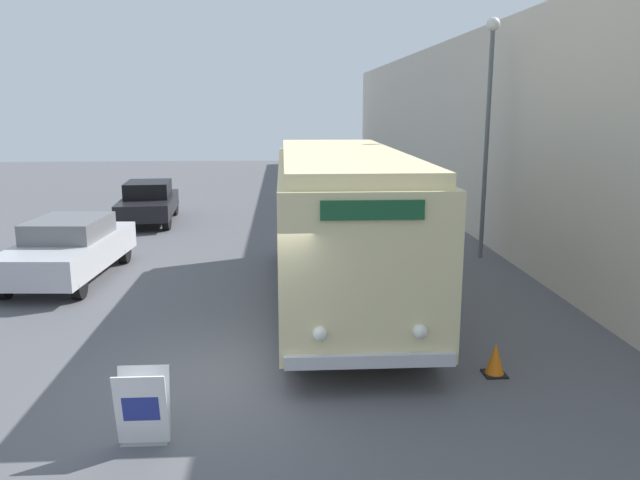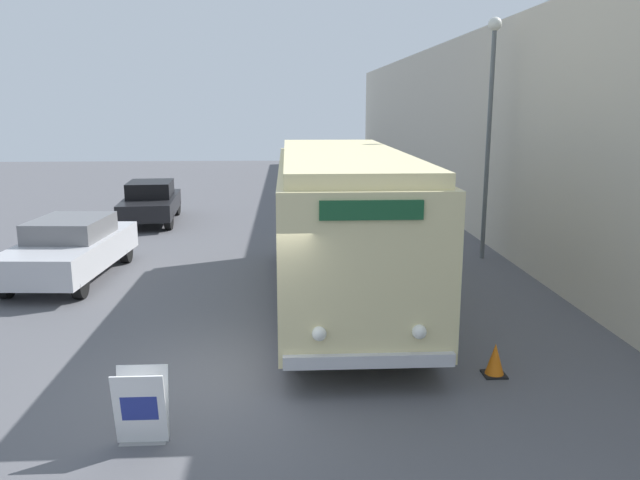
{
  "view_description": "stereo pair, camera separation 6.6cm",
  "coord_description": "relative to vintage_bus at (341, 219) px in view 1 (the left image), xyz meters",
  "views": [
    {
      "loc": [
        0.83,
        -9.33,
        4.27
      ],
      "look_at": [
        1.47,
        1.57,
        1.9
      ],
      "focal_mm": 35.0,
      "sensor_mm": 36.0,
      "label": 1
    },
    {
      "loc": [
        0.89,
        -9.34,
        4.27
      ],
      "look_at": [
        1.47,
        1.57,
        1.9
      ],
      "focal_mm": 35.0,
      "sensor_mm": 36.0,
      "label": 2
    }
  ],
  "objects": [
    {
      "name": "streetlamp",
      "position": [
        4.36,
        3.8,
        2.38
      ],
      "size": [
        0.36,
        0.36,
        6.55
      ],
      "color": "#595E60",
      "rests_on": "ground_plane"
    },
    {
      "name": "parked_car_mid",
      "position": [
        -6.22,
        9.91,
        -1.08
      ],
      "size": [
        2.17,
        4.55,
        1.52
      ],
      "rotation": [
        0.0,
        0.0,
        0.08
      ],
      "color": "black",
      "rests_on": "ground_plane"
    },
    {
      "name": "building_wall_right",
      "position": [
        5.17,
        6.12,
        1.48
      ],
      "size": [
        0.3,
        60.0,
        6.67
      ],
      "color": "beige",
      "rests_on": "ground_plane"
    },
    {
      "name": "traffic_cone",
      "position": [
        2.13,
        -4.0,
        -1.59
      ],
      "size": [
        0.36,
        0.36,
        0.54
      ],
      "color": "black",
      "rests_on": "ground_plane"
    },
    {
      "name": "ground_plane",
      "position": [
        -2.07,
        -3.88,
        -1.86
      ],
      "size": [
        80.0,
        80.0,
        0.0
      ],
      "primitive_type": "plane",
      "color": "#56565B"
    },
    {
      "name": "parked_car_near",
      "position": [
        -6.59,
        2.25,
        -1.07
      ],
      "size": [
        2.24,
        4.8,
        1.52
      ],
      "rotation": [
        0.0,
        0.0,
        -0.06
      ],
      "color": "black",
      "rests_on": "ground_plane"
    },
    {
      "name": "vintage_bus",
      "position": [
        0.0,
        0.0,
        0.0
      ],
      "size": [
        2.68,
        9.39,
        3.32
      ],
      "color": "black",
      "rests_on": "ground_plane"
    },
    {
      "name": "sign_board",
      "position": [
        -3.08,
        -5.76,
        -1.38
      ],
      "size": [
        0.66,
        0.37,
        0.99
      ],
      "color": "gray",
      "rests_on": "ground_plane"
    }
  ]
}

